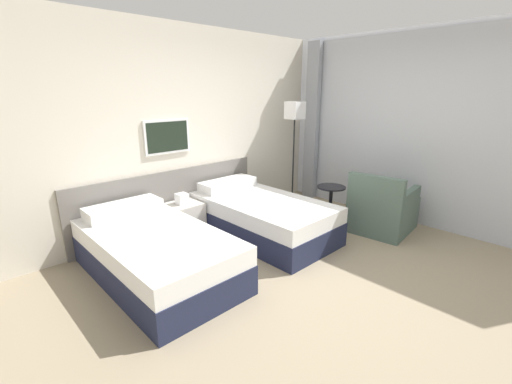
{
  "coord_description": "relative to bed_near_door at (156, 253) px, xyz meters",
  "views": [
    {
      "loc": [
        -2.75,
        -1.84,
        1.89
      ],
      "look_at": [
        0.1,
        1.12,
        0.65
      ],
      "focal_mm": 24.0,
      "sensor_mm": 36.0,
      "label": 1
    }
  ],
  "objects": [
    {
      "name": "bed_near_window",
      "position": [
        1.55,
        0.0,
        0.0
      ],
      "size": [
        1.05,
        1.92,
        0.63
      ],
      "color": "#1E233D",
      "rests_on": "ground_plane"
    },
    {
      "name": "wall_window",
      "position": [
        3.51,
        -1.25,
        1.08
      ],
      "size": [
        0.21,
        4.68,
        2.7
      ],
      "color": "white",
      "rests_on": "ground_plane"
    },
    {
      "name": "ground_plane",
      "position": [
        1.28,
        -1.2,
        -0.26
      ],
      "size": [
        16.0,
        16.0,
        0.0
      ],
      "primitive_type": "plane",
      "color": "gray"
    },
    {
      "name": "wall_headboard",
      "position": [
        1.25,
        1.01,
        1.04
      ],
      "size": [
        10.0,
        0.1,
        2.7
      ],
      "color": "beige",
      "rests_on": "ground_plane"
    },
    {
      "name": "armchair",
      "position": [
        2.85,
        -1.05,
        0.02
      ],
      "size": [
        0.91,
        0.8,
        0.84
      ],
      "rotation": [
        0.0,
        0.0,
        1.68
      ],
      "color": "#4C6056",
      "rests_on": "ground_plane"
    },
    {
      "name": "floor_lamp",
      "position": [
        2.76,
        0.5,
        1.18
      ],
      "size": [
        0.24,
        0.24,
        1.7
      ],
      "color": "black",
      "rests_on": "ground_plane"
    },
    {
      "name": "bed_near_door",
      "position": [
        0.0,
        0.0,
        0.0
      ],
      "size": [
        1.05,
        1.92,
        0.63
      ],
      "color": "#1E233D",
      "rests_on": "ground_plane"
    },
    {
      "name": "side_table",
      "position": [
        2.52,
        -0.42,
        0.13
      ],
      "size": [
        0.4,
        0.4,
        0.57
      ],
      "color": "black",
      "rests_on": "ground_plane"
    },
    {
      "name": "nightstand",
      "position": [
        0.77,
        0.7,
        -0.03
      ],
      "size": [
        0.47,
        0.4,
        0.59
      ],
      "color": "beige",
      "rests_on": "ground_plane"
    }
  ]
}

